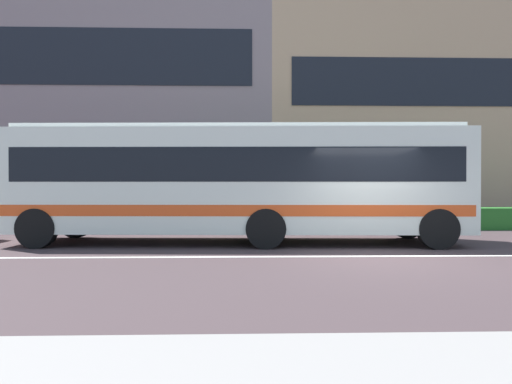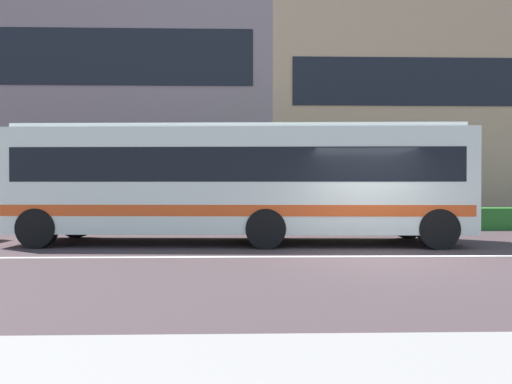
% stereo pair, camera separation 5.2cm
% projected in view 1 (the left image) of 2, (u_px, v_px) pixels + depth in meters
% --- Properties ---
extents(ground_plane, '(160.00, 160.00, 0.00)m').
position_uv_depth(ground_plane, '(381.00, 256.00, 9.44)').
color(ground_plane, '#433537').
extents(lane_centre_line, '(60.00, 0.16, 0.01)m').
position_uv_depth(lane_centre_line, '(381.00, 256.00, 9.44)').
color(lane_centre_line, silver).
rests_on(lane_centre_line, ground_plane).
extents(hedge_row_far, '(17.96, 1.10, 0.78)m').
position_uv_depth(hedge_row_far, '(412.00, 218.00, 15.69)').
color(hedge_row_far, '#296C26').
rests_on(hedge_row_far, ground_plane).
extents(apartment_block_left, '(22.12, 8.45, 12.61)m').
position_uv_depth(apartment_block_left, '(61.00, 99.00, 22.95)').
color(apartment_block_left, gray).
rests_on(apartment_block_left, ground_plane).
extents(apartment_block_right, '(21.99, 8.45, 10.85)m').
position_uv_depth(apartment_block_right, '(466.00, 117.00, 23.57)').
color(apartment_block_right, tan).
rests_on(apartment_block_right, ground_plane).
extents(transit_bus, '(12.11, 3.03, 3.16)m').
position_uv_depth(transit_bus, '(238.00, 180.00, 11.75)').
color(transit_bus, silver).
rests_on(transit_bus, ground_plane).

